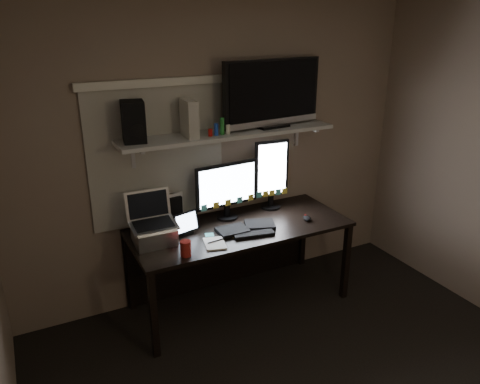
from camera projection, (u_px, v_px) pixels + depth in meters
back_wall at (220, 154)px, 3.97m from camera, size 3.60×0.00×3.60m
window_blinds at (158, 157)px, 3.70m from camera, size 1.10×0.02×1.10m
desk at (234, 239)px, 4.00m from camera, size 1.80×0.75×0.73m
wall_shelf at (229, 133)px, 3.74m from camera, size 1.80×0.35×0.03m
monitor_landscape at (227, 191)px, 3.91m from camera, size 0.57×0.10×0.50m
monitor_portrait at (271, 174)px, 4.10m from camera, size 0.32×0.08×0.63m
keyboard at (246, 228)px, 3.77m from camera, size 0.52×0.28×0.03m
mouse at (307, 218)px, 3.95m from camera, size 0.09×0.11×0.04m
notepad at (215, 244)px, 3.53m from camera, size 0.20×0.24×0.01m
tablet at (186, 223)px, 3.67m from camera, size 0.23×0.14×0.19m
file_sorter at (169, 210)px, 3.83m from camera, size 0.21×0.11×0.25m
laptop at (153, 220)px, 3.48m from camera, size 0.35×0.28×0.38m
cup at (186, 248)px, 3.35m from camera, size 0.10×0.10×0.11m
sticky_notes at (226, 234)px, 3.70m from camera, size 0.33×0.26×0.00m
tv at (272, 94)px, 3.80m from camera, size 0.93×0.26×0.55m
game_console at (189, 118)px, 3.53m from camera, size 0.09×0.24×0.28m
speaker at (133, 122)px, 3.39m from camera, size 0.19×0.22×0.30m
bottles at (219, 127)px, 3.60m from camera, size 0.21×0.05×0.13m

